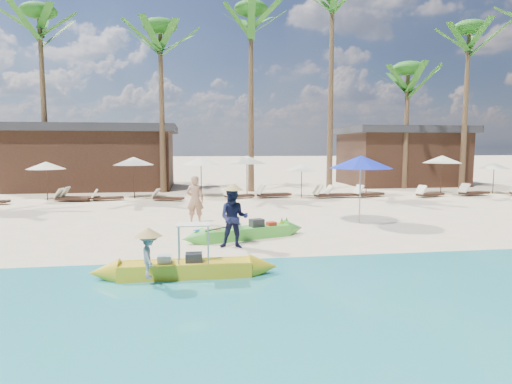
{
  "coord_description": "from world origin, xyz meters",
  "views": [
    {
      "loc": [
        -1.51,
        -12.92,
        2.81
      ],
      "look_at": [
        0.69,
        2.0,
        1.23
      ],
      "focal_mm": 30.0,
      "sensor_mm": 36.0,
      "label": 1
    }
  ],
  "objects": [
    {
      "name": "vendor_yellow",
      "position": [
        -2.42,
        -4.27,
        0.64
      ],
      "size": [
        0.43,
        0.64,
        0.92
      ],
      "primitive_type": "imported",
      "rotation": [
        0.0,
        0.0,
        1.74
      ],
      "color": "gray",
      "rests_on": "ground"
    },
    {
      "name": "lounger_6_right",
      "position": [
        2.83,
        10.42,
        0.22
      ],
      "size": [
        2.06,
        1.03,
        0.67
      ],
      "rotation": [
        0.0,
        0.0,
        0.22
      ],
      "color": "#3A2118",
      "rests_on": "ground"
    },
    {
      "name": "blue_umbrella",
      "position": [
        4.59,
        2.05,
        2.27
      ],
      "size": [
        2.34,
        2.34,
        2.52
      ],
      "color": "#99999E",
      "rests_on": "ground"
    },
    {
      "name": "lounger_5_left",
      "position": [
        -2.92,
        9.86,
        0.19
      ],
      "size": [
        1.73,
        0.95,
        0.56
      ],
      "rotation": [
        0.0,
        0.0,
        -0.28
      ],
      "color": "#3A2118",
      "rests_on": "ground"
    },
    {
      "name": "yellow_canoe",
      "position": [
        -1.7,
        -3.75,
        0.19
      ],
      "size": [
        4.52,
        0.62,
        1.17
      ],
      "rotation": [
        0.0,
        0.0,
        -0.01
      ],
      "color": "gold",
      "rests_on": "ground"
    },
    {
      "name": "lounger_7_right",
      "position": [
        6.58,
        9.93,
        0.21
      ],
      "size": [
        1.9,
        0.71,
        0.63
      ],
      "rotation": [
        0.0,
        0.0,
        0.08
      ],
      "color": "#3A2118",
      "rests_on": "ground"
    },
    {
      "name": "resort_parasol_10",
      "position": [
        16.54,
        10.56,
        1.7
      ],
      "size": [
        1.83,
        1.83,
        1.88
      ],
      "color": "#3A2118",
      "rests_on": "ground"
    },
    {
      "name": "palm_4",
      "position": [
        2.15,
        14.01,
        9.45
      ],
      "size": [
        2.08,
        2.08,
        11.7
      ],
      "color": "brown",
      "rests_on": "ground"
    },
    {
      "name": "lounger_9_right",
      "position": [
        14.59,
        9.72,
        0.22
      ],
      "size": [
        1.98,
        0.96,
        0.65
      ],
      "rotation": [
        0.0,
        0.0,
        0.21
      ],
      "color": "#3A2118",
      "rests_on": "ground"
    },
    {
      "name": "lounger_8_left",
      "position": [
        8.24,
        9.95,
        0.21
      ],
      "size": [
        1.96,
        1.15,
        0.64
      ],
      "rotation": [
        0.0,
        0.0,
        0.33
      ],
      "color": "#3A2118",
      "rests_on": "ground"
    },
    {
      "name": "vendor_green",
      "position": [
        -0.41,
        -1.17,
        0.85
      ],
      "size": [
        0.94,
        0.8,
        1.69
      ],
      "primitive_type": "imported",
      "rotation": [
        0.0,
        0.0,
        -0.21
      ],
      "color": "#15193B",
      "rests_on": "ground"
    },
    {
      "name": "ground",
      "position": [
        0.0,
        0.0,
        0.0
      ],
      "size": [
        240.0,
        240.0,
        0.0
      ],
      "primitive_type": "plane",
      "color": "beige",
      "rests_on": "ground"
    },
    {
      "name": "palm_6",
      "position": [
        12.84,
        14.52,
        7.05
      ],
      "size": [
        2.08,
        2.08,
        8.51
      ],
      "color": "brown",
      "rests_on": "ground"
    },
    {
      "name": "resort_parasol_6",
      "position": [
        1.54,
        11.24,
        2.1
      ],
      "size": [
        2.27,
        2.27,
        2.33
      ],
      "color": "#3A2118",
      "rests_on": "ground"
    },
    {
      "name": "resort_parasol_8",
      "position": [
        8.87,
        11.62,
        1.71
      ],
      "size": [
        1.85,
        1.85,
        1.9
      ],
      "color": "#3A2118",
      "rests_on": "ground"
    },
    {
      "name": "resort_parasol_7",
      "position": [
        4.44,
        10.07,
        1.7
      ],
      "size": [
        1.83,
        1.83,
        1.89
      ],
      "color": "#3A2118",
      "rests_on": "ground"
    },
    {
      "name": "wet_sand_strip",
      "position": [
        0.0,
        -5.0,
        0.0
      ],
      "size": [
        240.0,
        4.5,
        0.01
      ],
      "primitive_type": "cube",
      "color": "tan",
      "rests_on": "ground"
    },
    {
      "name": "lounger_4_left",
      "position": [
        -7.51,
        10.54,
        0.22
      ],
      "size": [
        1.98,
        0.76,
        0.66
      ],
      "rotation": [
        0.0,
        0.0,
        -0.09
      ],
      "color": "#3A2118",
      "rests_on": "ground"
    },
    {
      "name": "resort_parasol_5",
      "position": [
        -1.06,
        11.45,
        2.04
      ],
      "size": [
        2.19,
        2.19,
        2.26
      ],
      "color": "#3A2118",
      "rests_on": "ground"
    },
    {
      "name": "tourist",
      "position": [
        -1.45,
        2.84,
        0.89
      ],
      "size": [
        0.72,
        0.55,
        1.78
      ],
      "primitive_type": "imported",
      "rotation": [
        0.0,
        0.0,
        2.94
      ],
      "color": "tan",
      "rests_on": "ground"
    },
    {
      "name": "pavilion_west",
      "position": [
        -8.0,
        17.5,
        2.19
      ],
      "size": [
        10.8,
        6.6,
        4.3
      ],
      "color": "#3A2118",
      "rests_on": "ground"
    },
    {
      "name": "palm_7",
      "position": [
        16.57,
        13.68,
        8.99
      ],
      "size": [
        2.08,
        2.08,
        11.08
      ],
      "color": "brown",
      "rests_on": "ground"
    },
    {
      "name": "pavilion_east",
      "position": [
        14.0,
        17.5,
        2.2
      ],
      "size": [
        8.8,
        6.6,
        4.3
      ],
      "color": "#3A2118",
      "rests_on": "ground"
    },
    {
      "name": "resort_parasol_4",
      "position": [
        -4.73,
        11.27,
        2.06
      ],
      "size": [
        2.22,
        2.22,
        2.28
      ],
      "color": "#3A2118",
      "rests_on": "ground"
    },
    {
      "name": "palm_3",
      "position": [
        -3.36,
        14.27,
        8.58
      ],
      "size": [
        2.08,
        2.08,
        10.52
      ],
      "color": "brown",
      "rests_on": "ground"
    },
    {
      "name": "lounger_9_left",
      "position": [
        11.68,
        9.45,
        0.2
      ],
      "size": [
        1.87,
        1.09,
        0.61
      ],
      "rotation": [
        0.0,
        0.0,
        0.32
      ],
      "color": "#3A2118",
      "rests_on": "ground"
    },
    {
      "name": "resort_parasol_3",
      "position": [
        -9.21,
        11.06,
        1.85
      ],
      "size": [
        1.99,
        1.99,
        2.05
      ],
      "color": "#3A2118",
      "rests_on": "ground"
    },
    {
      "name": "lounger_3_right",
      "position": [
        -7.81,
        10.27,
        0.2
      ],
      "size": [
        1.86,
        0.84,
        0.61
      ],
      "rotation": [
        0.0,
        0.0,
        -0.16
      ],
      "color": "#3A2118",
      "rests_on": "ground"
    },
    {
      "name": "palm_5",
      "position": [
        7.45,
        14.38,
        10.82
      ],
      "size": [
        2.08,
        2.08,
        13.6
      ],
      "color": "brown",
      "rests_on": "ground"
    },
    {
      "name": "resort_parasol_9",
      "position": [
        13.14,
        10.61,
        2.1
      ],
      "size": [
        2.26,
        2.26,
        2.33
      ],
      "color": "#3A2118",
      "rests_on": "ground"
    },
    {
      "name": "lounger_4_right",
      "position": [
        -6.09,
        10.44,
        0.18
      ],
      "size": [
        1.69,
        0.85,
        0.55
      ],
      "rotation": [
        0.0,
        0.0,
        0.23
      ],
      "color": "#3A2118",
      "rests_on": "ground"
    },
    {
      "name": "lounger_7_left",
      "position": [
        5.93,
        9.85,
        0.22
      ],
      "size": [
        1.98,
        0.93,
        0.65
      ],
      "rotation": [
        0.0,
        0.0,
        0.19
      ],
      "color": "#3A2118",
      "rests_on": "ground"
    },
    {
      "name": "lounger_6_left",
      "position": [
        0.89,
        10.38,
        0.19
      ],
      "size": [
        1.77,
        0.98,
        0.57
      ],
      "rotation": [
        0.0,
        0.0,
        0.29
      ],
      "color": "#3A2118",
      "rests_on": "ground"
    },
    {
      "name": "green_canoe",
      "position": [
        0.09,
        -0.02,
        0.2
      ],
      "size": [
        4.43,
        1.71,
        0.58
      ],
      "rotation": [
        0.0,
        0.0,
        0.32
      ],
      "color": "green",
      "rests_on": "ground"
    },
    {
      "name": "palm_2",
      "position": [
        -10.45,
        15.08,
        9.18
      ],
      "size": [
        2.08,
        2.08,
        11.33
      ],
      "color": "brown",
      "rests_on": "ground"
    }
  ]
}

